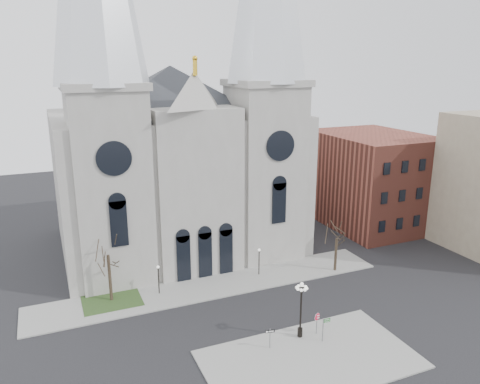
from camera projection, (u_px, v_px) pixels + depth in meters
name	position (u px, v px, depth m)	size (l,w,h in m)	color
ground	(253.00, 337.00, 43.00)	(160.00, 160.00, 0.00)	black
sidewalk_near	(310.00, 359.00, 39.68)	(18.00, 10.00, 0.14)	gray
sidewalk_far	(213.00, 286.00, 52.73)	(40.00, 6.00, 0.14)	gray
grass_patch	(112.00, 300.00, 49.46)	(6.00, 5.00, 0.18)	#2A451D
cathedral	(178.00, 111.00, 58.29)	(33.00, 26.66, 54.00)	gray
bg_building_brick	(371.00, 179.00, 71.93)	(14.00, 18.00, 14.00)	brown
tree_left	(108.00, 252.00, 47.98)	(3.20, 3.20, 7.50)	#2D2119
tree_right	(337.00, 236.00, 55.43)	(3.20, 3.20, 6.00)	#2D2119
ped_lamp_left	(158.00, 275.00, 50.30)	(0.32, 0.32, 3.26)	black
ped_lamp_right	(259.00, 257.00, 54.83)	(0.32, 0.32, 3.26)	black
stop_sign	(317.00, 319.00, 42.89)	(0.78, 0.08, 2.16)	slate
globe_lamp	(301.00, 303.00, 41.98)	(1.34, 1.34, 5.42)	black
one_way_sign	(270.00, 335.00, 40.81)	(0.82, 0.20, 1.90)	slate
street_name_sign	(324.00, 328.00, 41.79)	(0.74, 0.09, 2.31)	slate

